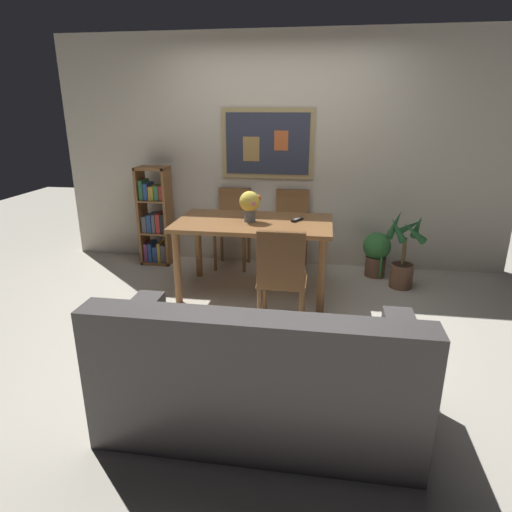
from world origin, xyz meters
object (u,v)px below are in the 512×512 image
dining_chair_near_right (282,273)px  dining_chair_far_right (291,223)px  dining_table (254,231)px  dining_chair_far_left (233,221)px  tv_remote (297,220)px  potted_ivy (376,252)px  leather_couch (258,379)px  potted_palm (403,257)px  bookshelf (156,220)px  flower_vase (250,203)px

dining_chair_near_right → dining_chair_far_right: (-0.05, 1.61, 0.00)m
dining_table → dining_chair_far_left: (-0.37, 0.80, -0.12)m
tv_remote → dining_chair_near_right: bearing=-93.8°
dining_chair_near_right → potted_ivy: bearing=58.2°
leather_couch → tv_remote: 2.09m
dining_chair_far_right → potted_ivy: size_ratio=1.72×
leather_couch → potted_ivy: leather_couch is taller
dining_table → potted_palm: (1.52, 0.38, -0.32)m
bookshelf → dining_chair_near_right: bearing=-42.5°
flower_vase → potted_ivy: bearing=27.6°
leather_couch → flower_vase: (-0.38, 1.95, 0.62)m
potted_palm → tv_remote: size_ratio=5.21×
dining_table → dining_chair_near_right: size_ratio=1.67×
potted_palm → tv_remote: (-1.10, -0.30, 0.43)m
dining_chair_near_right → potted_ivy: 1.75m
dining_chair_far_right → potted_palm: bearing=-19.6°
dining_chair_near_right → flower_vase: (-0.40, 0.79, 0.39)m
dining_chair_far_right → leather_couch: 2.78m
leather_couch → flower_vase: bearing=101.1°
potted_ivy → bookshelf: bearing=178.9°
potted_ivy → flower_vase: bearing=-152.4°
dining_chair_far_left → flower_vase: size_ratio=3.06×
dining_chair_far_right → potted_ivy: dining_chair_far_right is taller
flower_vase → leather_couch: bearing=-78.9°
dining_chair_far_right → flower_vase: bearing=-112.7°
bookshelf → potted_palm: (2.82, -0.34, -0.20)m
dining_chair_near_right → dining_chair_far_left: size_ratio=1.00×
bookshelf → dining_chair_far_left: bearing=5.0°
dining_chair_near_right → bookshelf: 2.25m
leather_couch → tv_remote: (0.07, 2.04, 0.45)m
dining_chair_far_left → flower_vase: 0.97m
dining_chair_far_left → leather_couch: (0.72, -2.76, -0.23)m
bookshelf → potted_palm: size_ratio=1.42×
leather_couch → potted_ivy: size_ratio=3.41×
bookshelf → tv_remote: bearing=-20.6°
potted_ivy → flower_vase: flower_vase is taller
bookshelf → potted_ivy: size_ratio=2.20×
dining_chair_near_right → bookshelf: size_ratio=0.78×
potted_palm → flower_vase: size_ratio=2.75×
bookshelf → dining_table: bearing=-29.0°
dining_chair_far_left → bookshelf: bookshelf is taller
potted_ivy → tv_remote: tv_remote is taller
bookshelf → potted_ivy: bearing=-1.1°
dining_chair_far_right → leather_couch: dining_chair_far_right is taller
leather_couch → bookshelf: (-1.65, 2.68, 0.22)m
potted_ivy → potted_palm: bearing=-50.6°
dining_chair_far_left → tv_remote: size_ratio=5.81×
leather_couch → potted_ivy: 2.79m
dining_chair_far_left → potted_ivy: 1.67m
dining_chair_near_right → potted_palm: 1.66m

